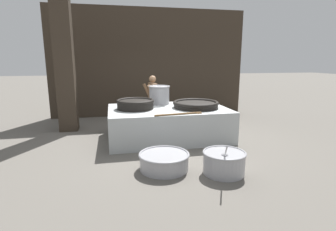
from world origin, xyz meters
name	(u,v)px	position (x,y,z in m)	size (l,w,h in m)	color
ground_plane	(168,138)	(0.00, 0.00, 0.00)	(60.00, 60.00, 0.00)	#666059
back_wall	(150,63)	(0.00, 3.12, 1.90)	(7.02, 0.24, 3.79)	#382D23
support_pillar	(65,64)	(-2.65, 1.36, 1.90)	(0.49, 0.49, 3.79)	#382D23
hearth_platform	(168,123)	(0.00, 0.00, 0.40)	(3.02, 1.97, 0.79)	#B2B7B7
giant_wok_near	(135,104)	(-0.83, 0.06, 0.92)	(0.95, 0.95, 0.24)	black
giant_wok_far	(196,104)	(0.71, -0.11, 0.88)	(1.18, 1.18, 0.17)	black
stock_pot	(159,94)	(-0.10, 0.68, 1.06)	(0.60, 0.60, 0.51)	#9E9EA3
stirring_paddle	(181,114)	(0.11, -0.88, 0.81)	(1.12, 0.19, 0.04)	brown
cook	(152,99)	(-0.19, 1.41, 0.84)	(0.40, 0.60, 1.54)	#8C6647
prep_bowl_vegetables	(224,161)	(0.52, -2.38, 0.23)	(0.78, 0.97, 0.71)	#9E9EA3
prep_bowl_meat	(164,160)	(-0.50, -1.97, 0.17)	(0.95, 0.95, 0.31)	#9E9EA3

